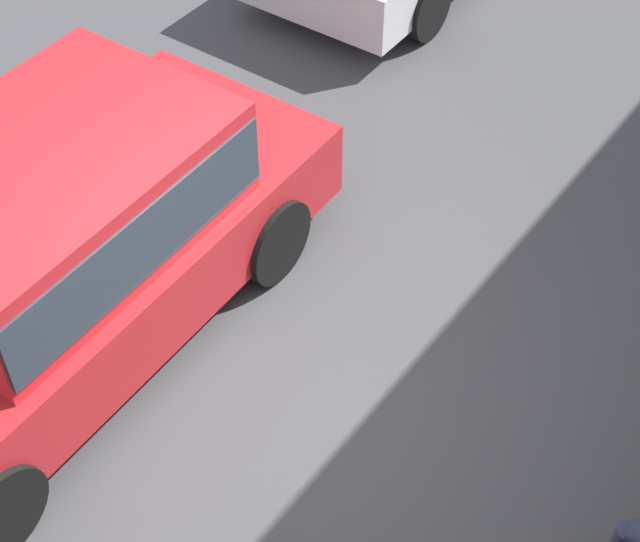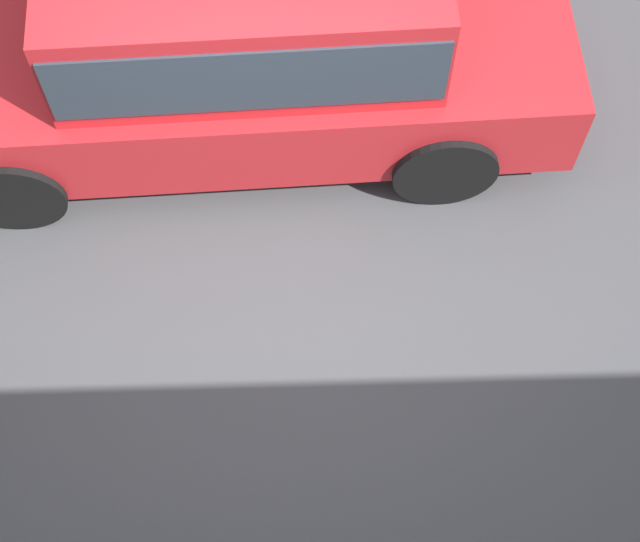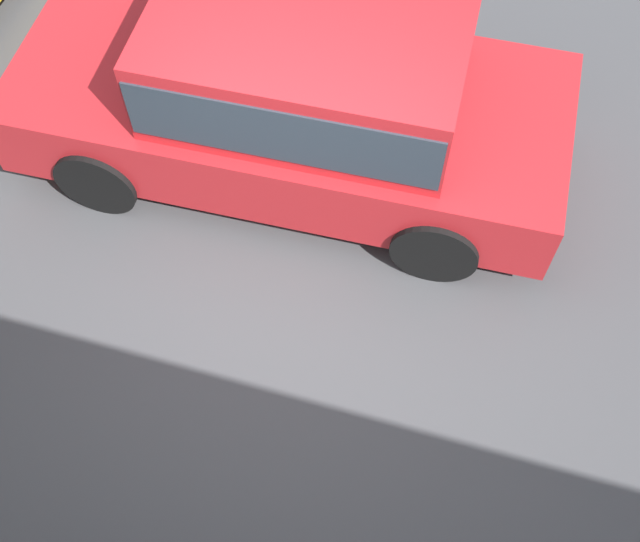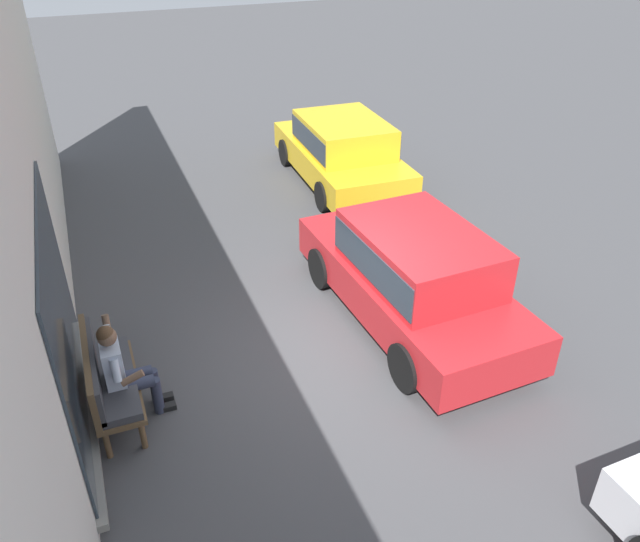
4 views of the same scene
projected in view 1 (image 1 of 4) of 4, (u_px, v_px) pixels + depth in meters
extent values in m
plane|color=#424244|center=(265.00, 397.00, 6.44)|extent=(60.00, 60.00, 0.00)
cylinder|color=black|center=(427.00, 7.00, 9.14)|extent=(0.65, 0.20, 0.64)
cube|color=red|center=(52.00, 283.00, 6.40)|extent=(4.33, 1.90, 0.60)
cube|color=red|center=(51.00, 195.00, 6.03)|extent=(2.28, 1.61, 0.69)
cube|color=#28333D|center=(51.00, 195.00, 6.03)|extent=(2.24, 1.64, 0.48)
cylinder|color=black|center=(274.00, 240.00, 6.99)|extent=(0.66, 0.21, 0.66)
cylinder|color=black|center=(104.00, 156.00, 7.63)|extent=(0.66, 0.21, 0.66)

